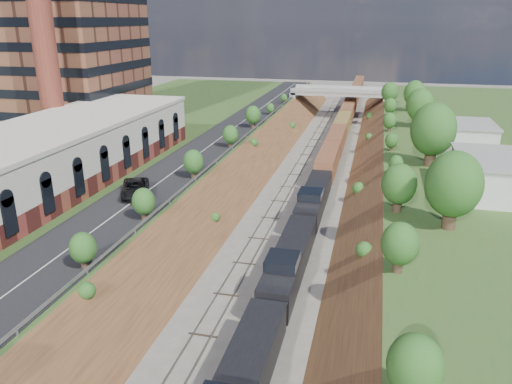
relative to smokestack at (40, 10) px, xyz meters
name	(u,v)px	position (x,y,z in m)	size (l,w,h in m)	color
platform_left	(93,163)	(3.00, 4.00, -22.50)	(44.00, 180.00, 5.00)	#335B25
embankment_left	(228,189)	(25.00, 4.00, -25.00)	(7.07, 180.00, 7.07)	brown
embankment_right	(381,201)	(47.00, 4.00, -25.00)	(7.07, 180.00, 7.07)	brown
rail_left_track	(284,193)	(33.40, 4.00, -24.91)	(1.58, 180.00, 0.18)	gray
rail_right_track	(320,196)	(38.60, 4.00, -24.91)	(1.58, 180.00, 0.18)	gray
road	(198,154)	(20.50, 4.00, -19.95)	(8.00, 180.00, 0.10)	black
guardrail	(224,153)	(24.60, 3.80, -19.45)	(0.10, 171.00, 0.70)	#99999E
commercial_building	(21,167)	(8.00, -18.00, -16.49)	(14.30, 62.30, 7.00)	maroon
smokestack	(40,10)	(0.00, 0.00, 0.00)	(3.20, 3.20, 40.00)	maroon
overpass	(340,97)	(36.00, 66.00, -20.08)	(24.50, 8.30, 7.40)	gray
white_building_near	(498,177)	(59.50, -4.00, -18.00)	(9.00, 12.00, 4.00)	silver
white_building_far	(465,136)	(59.00, 18.00, -18.20)	(8.00, 10.00, 3.60)	silver
tree_right_large	(454,185)	(53.00, -16.00, -15.62)	(5.25, 5.25, 7.61)	#473323
tree_left_crest	(52,273)	(24.20, -36.00, -17.96)	(2.45, 2.45, 3.55)	#473323
freight_train	(342,125)	(38.60, 43.16, -22.52)	(2.80, 173.67, 4.55)	black
suv	(135,188)	(19.87, -14.73, -19.03)	(2.88, 6.24, 1.73)	black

